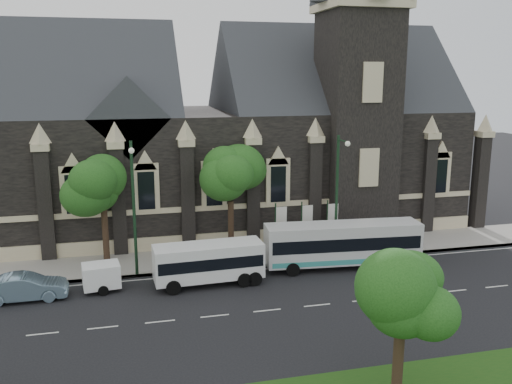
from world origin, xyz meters
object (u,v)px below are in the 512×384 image
object	(u,v)px
banner_flag_center	(305,223)
sedan	(25,287)
tour_coach	(343,244)
tree_park_east	(404,291)
tree_walk_left	(106,183)
banner_flag_left	(279,225)
shuttle_bus	(209,261)
street_lamp_mid	(134,202)
banner_flag_right	(331,221)
street_lamp_near	(338,191)
box_trailer	(101,276)
tree_walk_right	(233,176)

from	to	relation	value
banner_flag_center	sedan	world-z (taller)	banner_flag_center
tour_coach	tree_park_east	bearing A→B (deg)	-99.23
tree_walk_left	banner_flag_center	xyz separation A→B (m)	(14.08, -1.70, -3.35)
banner_flag_left	shuttle_bus	xyz separation A→B (m)	(-5.85, -4.27, -0.84)
tree_park_east	street_lamp_mid	distance (m)	19.32
banner_flag_center	street_lamp_mid	bearing A→B (deg)	-171.18
shuttle_bus	sedan	size ratio (longest dim) A/B	1.45
tree_walk_left	banner_flag_right	world-z (taller)	tree_walk_left
street_lamp_mid	sedan	world-z (taller)	street_lamp_mid
street_lamp_near	tree_park_east	bearing A→B (deg)	-103.11
banner_flag_left	box_trailer	xyz separation A→B (m)	(-12.47, -3.75, -1.41)
banner_flag_left	tree_walk_right	bearing A→B (deg)	150.90
tree_park_east	tree_walk_left	world-z (taller)	tree_walk_left
banner_flag_center	sedan	bearing A→B (deg)	-167.53
tree_walk_left	tour_coach	xyz separation A→B (m)	(15.69, -5.09, -4.03)
banner_flag_left	banner_flag_center	xyz separation A→B (m)	(2.00, 0.00, 0.00)
banner_flag_center	banner_flag_right	distance (m)	2.00
tour_coach	banner_flag_center	bearing A→B (deg)	120.05
tour_coach	tree_walk_left	bearing A→B (deg)	166.75
tree_walk_right	tour_coach	bearing A→B (deg)	-37.37
tree_walk_right	sedan	xyz separation A→B (m)	(-13.73, -5.87, -5.03)
tree_walk_right	banner_flag_right	size ratio (longest dim) A/B	1.95
banner_flag_left	tour_coach	bearing A→B (deg)	-43.24
tree_walk_left	street_lamp_mid	world-z (taller)	street_lamp_mid
banner_flag_left	banner_flag_right	bearing A→B (deg)	0.00
street_lamp_mid	banner_flag_right	world-z (taller)	street_lamp_mid
street_lamp_mid	banner_flag_right	distance (m)	14.67
tour_coach	shuttle_bus	bearing A→B (deg)	-169.96
tour_coach	sedan	size ratio (longest dim) A/B	2.26
tree_walk_right	box_trailer	distance (m)	11.90
street_lamp_mid	banner_flag_center	world-z (taller)	street_lamp_mid
street_lamp_near	sedan	xyz separation A→B (m)	(-20.52, -2.25, -4.32)
tree_walk_right	banner_flag_center	distance (m)	6.36
tree_walk_right	street_lamp_near	xyz separation A→B (m)	(6.79, -3.62, -0.71)
tree_park_east	street_lamp_near	distance (m)	16.86
tree_walk_right	banner_flag_left	world-z (taller)	tree_walk_right
street_lamp_mid	box_trailer	bearing A→B (deg)	-139.78
street_lamp_mid	tour_coach	distance (m)	14.38
street_lamp_mid	banner_flag_right	size ratio (longest dim) A/B	2.25
tree_walk_left	box_trailer	bearing A→B (deg)	-94.04
street_lamp_near	street_lamp_mid	size ratio (longest dim) A/B	1.00
tree_walk_left	box_trailer	distance (m)	7.25
street_lamp_near	banner_flag_center	distance (m)	3.74
tree_walk_right	banner_flag_right	world-z (taller)	tree_walk_right
street_lamp_near	banner_flag_center	bearing A→B (deg)	131.93
tour_coach	box_trailer	size ratio (longest dim) A/B	3.31
box_trailer	tree_walk_left	bearing A→B (deg)	78.85
tree_park_east	shuttle_bus	xyz separation A→B (m)	(-5.74, 14.06, -3.08)
banner_flag_right	shuttle_bus	xyz separation A→B (m)	(-9.85, -4.27, -0.84)
banner_flag_left	banner_flag_right	distance (m)	4.00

